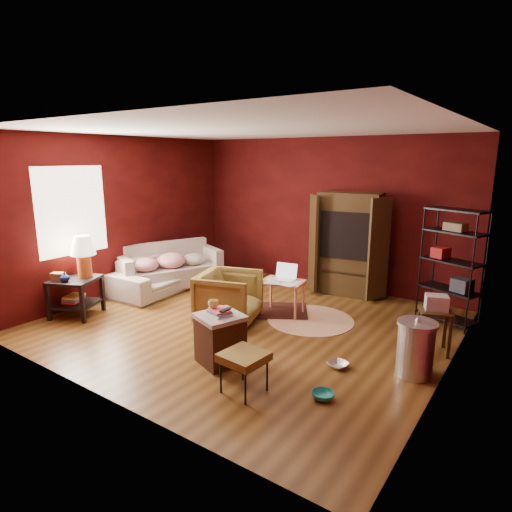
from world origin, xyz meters
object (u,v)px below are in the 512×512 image
at_px(hamper, 220,338).
at_px(laptop_desk, 283,284).
at_px(tv_armoire, 349,242).
at_px(sofa, 168,265).
at_px(side_table, 79,268).
at_px(wire_shelving, 453,262).
at_px(armchair, 229,295).

bearing_deg(hamper, laptop_desk, 97.48).
distance_m(laptop_desk, tv_armoire, 1.69).
height_order(sofa, laptop_desk, sofa).
bearing_deg(side_table, sofa, 87.61).
distance_m(side_table, wire_shelving, 5.62).
bearing_deg(armchair, side_table, 99.39).
relative_size(sofa, tv_armoire, 1.23).
height_order(side_table, hamper, side_table).
height_order(armchair, hamper, armchair).
height_order(side_table, wire_shelving, wire_shelving).
relative_size(side_table, laptop_desk, 1.58).
bearing_deg(armchair, tv_armoire, -38.14).
height_order(laptop_desk, wire_shelving, wire_shelving).
distance_m(hamper, wire_shelving, 3.58).
bearing_deg(tv_armoire, side_table, -138.86).
distance_m(hamper, laptop_desk, 1.87).
distance_m(sofa, wire_shelving, 4.90).
bearing_deg(armchair, sofa, 53.54).
relative_size(side_table, wire_shelving, 0.73).
relative_size(side_table, tv_armoire, 0.68).
bearing_deg(side_table, tv_armoire, 48.68).
distance_m(armchair, hamper, 1.31).
relative_size(sofa, side_table, 1.79).
height_order(side_table, laptop_desk, side_table).
xyz_separation_m(side_table, tv_armoire, (2.99, 3.40, 0.20)).
distance_m(side_table, laptop_desk, 3.18).
distance_m(armchair, laptop_desk, 0.90).
bearing_deg(wire_shelving, tv_armoire, -173.82).
distance_m(side_table, hamper, 2.87).
xyz_separation_m(armchair, hamper, (0.73, -1.09, -0.11)).
relative_size(tv_armoire, wire_shelving, 1.07).
xyz_separation_m(sofa, armchair, (2.03, -0.70, -0.01)).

